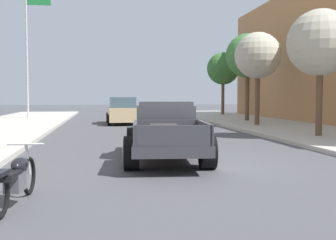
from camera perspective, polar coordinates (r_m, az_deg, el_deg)
The scene contains 9 objects.
ground_plane at distance 10.77m, azimuth 2.17°, elevation -5.92°, with size 140.00×140.00×0.00m, color #47474C.
hotrod_truck_gunmetal at distance 11.29m, azimuth -0.36°, elevation -1.63°, with size 2.46×5.04×1.58m.
motorcycle_parked at distance 7.00m, azimuth -20.21°, elevation -7.51°, with size 0.62×2.12×0.93m.
car_background_tan at distance 25.55m, azimuth -6.33°, elevation 1.18°, with size 1.93×4.33×1.65m.
flagpole at distance 30.73m, azimuth -18.49°, elevation 10.74°, with size 1.74×0.16×9.16m.
street_tree_nearest at distance 17.61m, azimuth 20.27°, elevation 9.90°, with size 2.63×2.63×4.99m.
street_tree_second at distance 23.21m, azimuth 12.28°, elevation 8.62°, with size 2.52×2.52×5.03m.
street_tree_third at distance 27.06m, azimuth 10.93°, elevation 8.66°, with size 2.80×2.80×5.53m.
street_tree_farthest at distance 35.40m, azimuth 7.60°, elevation 7.02°, with size 2.72×2.72×5.24m.
Camera 1 is at (-2.05, -10.42, 1.74)m, focal length 44.20 mm.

